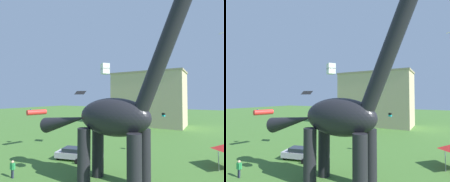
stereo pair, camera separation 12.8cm
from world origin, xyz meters
The scene contains 9 objects.
dinosaur_sculpture centered at (0.62, 5.91, 6.23)m, with size 16.49×3.49×17.23m.
parked_sedan_left centered at (-7.29, 9.35, 0.81)m, with size 4.52×2.84×1.55m.
person_photographer centered at (-8.87, 2.40, 1.04)m, with size 0.65×0.28×1.72m.
kite_trailing centered at (9.74, 15.24, 15.37)m, with size 0.83×0.77×0.88m.
kite_apex centered at (2.59, 16.92, 5.60)m, with size 0.43×0.43×0.50m.
kite_near_high centered at (0.63, 4.56, 10.47)m, with size 0.88×0.88×0.89m.
kite_high_left centered at (-9.72, 13.79, 8.76)m, with size 1.88×1.53×0.59m.
kite_high_right centered at (-15.95, 10.42, 5.66)m, with size 2.86×3.05×0.86m.
background_building_block centered at (-7.85, 42.42, 7.64)m, with size 20.48×10.01×15.26m.
Camera 2 is at (8.74, -8.31, 8.03)m, focal length 28.61 mm.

